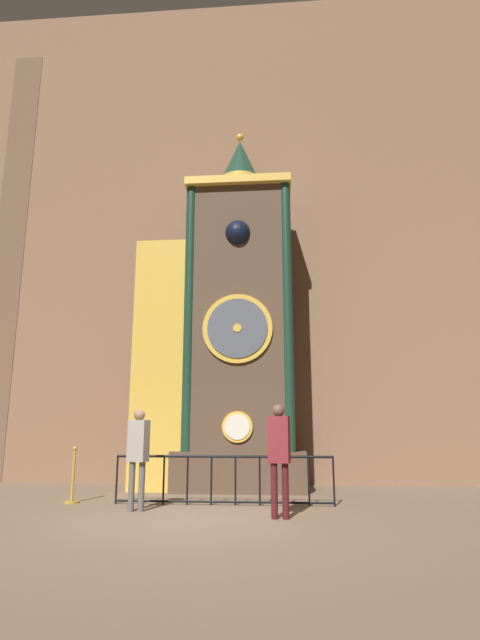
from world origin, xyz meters
The scene contains 7 objects.
ground_plane centered at (0.00, 0.00, 0.00)m, with size 28.00×28.00×0.00m, color #75604C.
cathedral_back_wall centered at (-0.09, 5.43, 7.37)m, with size 24.00×0.32×14.76m.
clock_tower centered at (-0.01, 3.96, 3.79)m, with size 4.11×1.77×9.30m.
railing_fence centered at (0.30, 1.64, 0.51)m, with size 4.20×0.05×0.91m.
visitor_near centered at (-1.14, 0.80, 1.06)m, with size 0.39×0.30×1.76m.
visitor_far centered at (1.38, 0.26, 1.09)m, with size 0.38×0.28×1.81m.
stanchion_post centered at (-2.67, 1.68, 0.35)m, with size 0.28×0.28×1.07m.
Camera 1 is at (1.43, -8.23, 1.42)m, focal length 28.00 mm.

